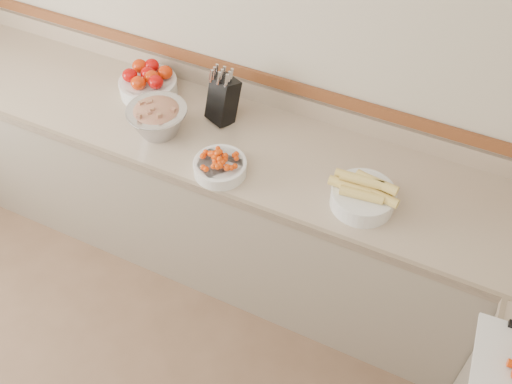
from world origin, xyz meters
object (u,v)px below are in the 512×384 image
at_px(tomato_bowl, 148,82).
at_px(corn_bowl, 364,194).
at_px(rhubarb_bowl, 158,118).
at_px(knife_block, 223,99).
at_px(cherry_tomato_bowl, 220,165).

relative_size(tomato_bowl, corn_bowl, 0.98).
relative_size(tomato_bowl, rhubarb_bowl, 1.02).
relative_size(knife_block, cherry_tomato_bowl, 1.24).
height_order(knife_block, rhubarb_bowl, knife_block).
xyz_separation_m(knife_block, tomato_bowl, (-0.43, 0.01, -0.06)).
height_order(tomato_bowl, corn_bowl, corn_bowl).
height_order(tomato_bowl, cherry_tomato_bowl, tomato_bowl).
bearing_deg(rhubarb_bowl, cherry_tomato_bowl, -16.54).
distance_m(knife_block, tomato_bowl, 0.44).
height_order(cherry_tomato_bowl, corn_bowl, corn_bowl).
xyz_separation_m(knife_block, corn_bowl, (0.78, -0.24, -0.06)).
relative_size(knife_block, tomato_bowl, 1.00).
distance_m(knife_block, corn_bowl, 0.82).
distance_m(tomato_bowl, cherry_tomato_bowl, 0.68).
bearing_deg(corn_bowl, rhubarb_bowl, 178.80).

